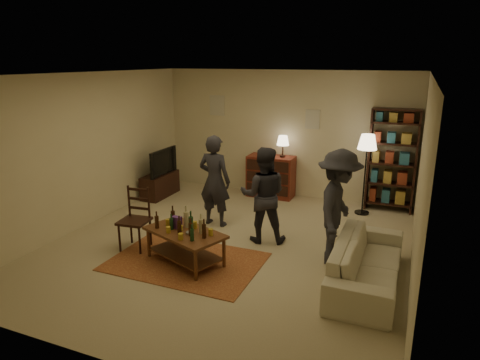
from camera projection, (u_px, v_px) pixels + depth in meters
The scene contains 13 objects.
floor at pixel (229, 245), 6.94m from camera, with size 6.00×6.00×0.00m, color #C6B793.
room_shell at pixel (256, 111), 9.33m from camera, with size 6.00×6.00×6.00m.
rug at pixel (186, 261), 6.37m from camera, with size 2.20×1.50×0.01m, color brown.
coffee_table at pixel (185, 235), 6.25m from camera, with size 1.36×1.04×0.83m.
dining_chair at pixel (136, 216), 6.74m from camera, with size 0.48×0.48×1.00m.
tv_stand at pixel (160, 179), 9.34m from camera, with size 0.40×1.00×1.06m.
dresser at pixel (271, 175), 9.29m from camera, with size 1.00×0.50×1.36m.
bookshelf at pixel (392, 159), 8.30m from camera, with size 0.90×0.34×2.02m.
floor_lamp at pixel (367, 147), 8.01m from camera, with size 0.36×0.36×1.56m.
sofa at pixel (367, 262), 5.69m from camera, with size 2.08×0.81×0.61m, color beige.
person_left at pixel (215, 181), 7.60m from camera, with size 0.60×0.39×1.65m, color #25242B.
person_right at pixel (263, 195), 6.91m from camera, with size 0.77×0.60×1.58m, color #28272F.
person_by_sofa at pixel (338, 208), 6.13m from camera, with size 1.10×0.63×1.71m, color #2A2A32.
Camera 1 is at (2.62, -5.83, 2.91)m, focal length 32.00 mm.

